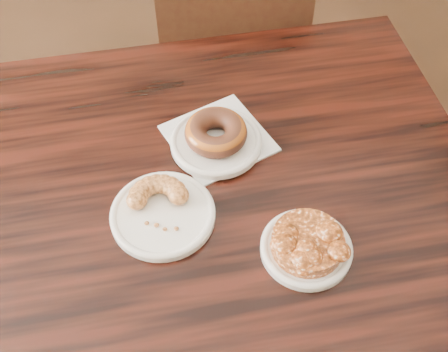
{
  "coord_description": "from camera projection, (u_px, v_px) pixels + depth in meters",
  "views": [
    {
      "loc": [
        -0.14,
        -0.72,
        1.53
      ],
      "look_at": [
        -0.06,
        -0.15,
        0.8
      ],
      "focal_mm": 45.0,
      "sensor_mm": 36.0,
      "label": 1
    }
  ],
  "objects": [
    {
      "name": "floor",
      "position": [
        237.0,
        300.0,
        1.66
      ],
      "size": [
        5.0,
        5.0,
        0.0
      ],
      "primitive_type": "plane",
      "color": "black",
      "rests_on": "ground"
    },
    {
      "name": "cafe_table",
      "position": [
        230.0,
        303.0,
        1.25
      ],
      "size": [
        0.94,
        0.94,
        0.75
      ],
      "primitive_type": "cube",
      "rotation": [
        0.0,
        0.0,
        0.05
      ],
      "color": "black",
      "rests_on": "floor"
    },
    {
      "name": "chair_far",
      "position": [
        231.0,
        49.0,
        1.67
      ],
      "size": [
        0.47,
        0.47,
        0.9
      ],
      "primitive_type": null,
      "rotation": [
        0.0,
        0.0,
        3.03
      ],
      "color": "black",
      "rests_on": "floor"
    },
    {
      "name": "napkin",
      "position": [
        218.0,
        138.0,
        1.04
      ],
      "size": [
        0.22,
        0.22,
        0.0
      ],
      "primitive_type": "cube",
      "rotation": [
        0.0,
        0.0,
        0.39
      ],
      "color": "silver",
      "rests_on": "cafe_table"
    },
    {
      "name": "plate_donut",
      "position": [
        216.0,
        142.0,
        1.03
      ],
      "size": [
        0.17,
        0.17,
        0.01
      ],
      "primitive_type": "cylinder",
      "color": "white",
      "rests_on": "napkin"
    },
    {
      "name": "plate_cruller",
      "position": [
        163.0,
        215.0,
        0.93
      ],
      "size": [
        0.18,
        0.18,
        0.01
      ],
      "primitive_type": "cylinder",
      "color": "white",
      "rests_on": "cafe_table"
    },
    {
      "name": "plate_fritter",
      "position": [
        306.0,
        249.0,
        0.89
      ],
      "size": [
        0.15,
        0.15,
        0.01
      ],
      "primitive_type": "cylinder",
      "color": "white",
      "rests_on": "cafe_table"
    },
    {
      "name": "glazed_donut",
      "position": [
        216.0,
        132.0,
        1.01
      ],
      "size": [
        0.11,
        0.11,
        0.04
      ],
      "primitive_type": "torus",
      "color": "brown",
      "rests_on": "plate_donut"
    },
    {
      "name": "apple_fritter",
      "position": [
        308.0,
        241.0,
        0.87
      ],
      "size": [
        0.15,
        0.15,
        0.04
      ],
      "primitive_type": null,
      "color": "#441C07",
      "rests_on": "plate_fritter"
    },
    {
      "name": "cruller_fragment",
      "position": [
        162.0,
        207.0,
        0.91
      ],
      "size": [
        0.12,
        0.12,
        0.03
      ],
      "primitive_type": null,
      "color": "brown",
      "rests_on": "plate_cruller"
    }
  ]
}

